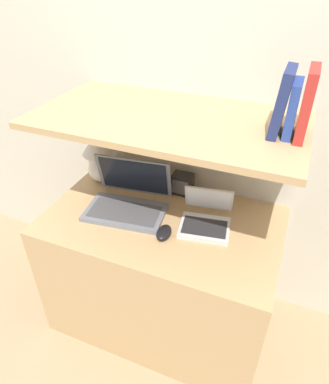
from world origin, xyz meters
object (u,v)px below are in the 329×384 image
object	(u,v)px
router_box	(182,184)
book_red	(307,104)
book_navy	(282,102)
book_blue	(293,109)
laptop_small	(206,219)
computer_mouse	(164,232)
laptop_large	(128,200)
table_lamp	(100,153)

from	to	relation	value
router_box	book_red	world-z (taller)	book_red
book_red	book_navy	size ratio (longest dim) A/B	1.03
router_box	book_blue	xyz separation A→B (m)	(0.47, -0.18, 0.55)
router_box	laptop_small	bearing A→B (deg)	-47.30
router_box	computer_mouse	bearing A→B (deg)	-83.67
laptop_large	laptop_small	xyz separation A→B (m)	(0.40, 0.02, -0.02)
laptop_large	book_navy	bearing A→B (deg)	4.69
computer_mouse	book_blue	bearing A→B (deg)	22.64
book_red	laptop_large	bearing A→B (deg)	-175.85
laptop_small	router_box	distance (m)	0.29
table_lamp	book_blue	distance (m)	1.04
laptop_small	book_navy	xyz separation A→B (m)	(0.23, 0.03, 0.59)
table_lamp	laptop_large	bearing A→B (deg)	-35.28
computer_mouse	router_box	world-z (taller)	router_box
table_lamp	book_navy	bearing A→B (deg)	-8.46
table_lamp	book_red	distance (m)	1.08
laptop_small	book_red	distance (m)	0.67
computer_mouse	book_navy	xyz separation A→B (m)	(0.39, 0.18, 0.60)
table_lamp	book_red	xyz separation A→B (m)	(0.98, -0.13, 0.46)
laptop_small	router_box	world-z (taller)	laptop_small
book_red	book_navy	distance (m)	0.08
router_box	book_blue	world-z (taller)	book_blue
laptop_large	book_blue	distance (m)	0.87
laptop_large	router_box	xyz separation A→B (m)	(0.20, 0.23, 0.01)
router_box	book_red	size ratio (longest dim) A/B	0.46
computer_mouse	book_navy	size ratio (longest dim) A/B	0.46
table_lamp	laptop_large	xyz separation A→B (m)	(0.26, -0.18, -0.12)
computer_mouse	book_blue	size ratio (longest dim) A/B	0.56
router_box	book_blue	size ratio (longest dim) A/B	0.57
table_lamp	computer_mouse	bearing A→B (deg)	-31.62
book_blue	book_navy	xyz separation A→B (m)	(-0.04, 0.00, 0.02)
book_blue	laptop_small	bearing A→B (deg)	-173.66
computer_mouse	laptop_small	bearing A→B (deg)	43.91
laptop_small	book_red	world-z (taller)	book_red
table_lamp	book_blue	size ratio (longest dim) A/B	1.53
book_red	book_blue	xyz separation A→B (m)	(-0.04, 0.00, -0.02)
table_lamp	book_red	bearing A→B (deg)	-7.75
book_navy	book_blue	bearing A→B (deg)	0.00
router_box	table_lamp	bearing A→B (deg)	-174.31
laptop_large	router_box	world-z (taller)	laptop_large
laptop_large	computer_mouse	bearing A→B (deg)	-27.38
table_lamp	laptop_small	world-z (taller)	table_lamp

